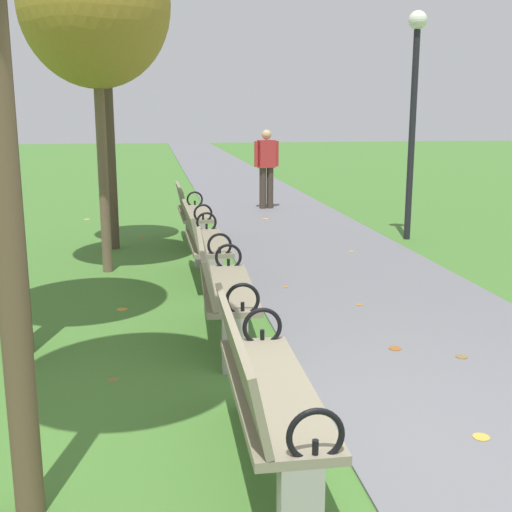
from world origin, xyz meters
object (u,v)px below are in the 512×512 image
park_bench_4 (191,213)px  tree_3 (95,4)px  park_bench_3 (203,242)px  tree_4 (103,22)px  park_bench_1 (264,389)px  pedestrian_walking (266,165)px  park_bench_2 (222,287)px  lamp_post (414,91)px

park_bench_4 → tree_3: 3.39m
park_bench_3 → tree_4: size_ratio=0.40×
park_bench_1 → pedestrian_walking: pedestrian_walking is taller
park_bench_1 → pedestrian_walking: bearing=80.0°
park_bench_2 → tree_3: 4.08m
park_bench_1 → lamp_post: 7.52m
park_bench_3 → tree_3: bearing=150.1°
park_bench_1 → tree_3: bearing=103.3°
tree_3 → park_bench_2: bearing=-67.1°
park_bench_1 → lamp_post: bearing=61.9°
lamp_post → park_bench_3: bearing=-148.0°
pedestrian_walking → lamp_post: 4.19m
tree_4 → pedestrian_walking: (2.95, 3.59, -2.29)m
tree_4 → tree_3: bearing=-89.7°
tree_3 → tree_4: bearing=90.3°
park_bench_1 → park_bench_4: size_ratio=1.00×
tree_4 → park_bench_2: bearing=-74.4°
tree_4 → pedestrian_walking: size_ratio=2.50×
park_bench_1 → park_bench_2: size_ratio=0.99×
park_bench_2 → park_bench_3: size_ratio=1.01×
tree_4 → park_bench_1: bearing=-79.6°
park_bench_2 → park_bench_4: size_ratio=1.01×
park_bench_1 → park_bench_4: (0.00, 6.58, 0.00)m
park_bench_1 → park_bench_3: 4.29m
pedestrian_walking → park_bench_4: bearing=-117.2°
lamp_post → tree_3: bearing=-162.3°
park_bench_1 → park_bench_4: same height
park_bench_2 → pedestrian_walking: bearing=77.3°
tree_3 → lamp_post: bearing=17.7°
park_bench_1 → park_bench_3: (-0.00, 4.29, 0.00)m
park_bench_4 → tree_4: bearing=-173.1°
park_bench_3 → pedestrian_walking: bearing=72.9°
park_bench_1 → park_bench_3: bearing=90.0°
park_bench_1 → park_bench_2: bearing=90.0°
park_bench_1 → lamp_post: lamp_post is taller
park_bench_4 → pedestrian_walking: pedestrian_walking is taller
park_bench_1 → tree_3: 5.79m
lamp_post → pedestrian_walking: bearing=114.9°
park_bench_2 → pedestrian_walking: pedestrian_walking is taller
tree_4 → pedestrian_walking: tree_4 is taller
park_bench_1 → park_bench_4: 6.58m
park_bench_2 → pedestrian_walking: size_ratio=1.00×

